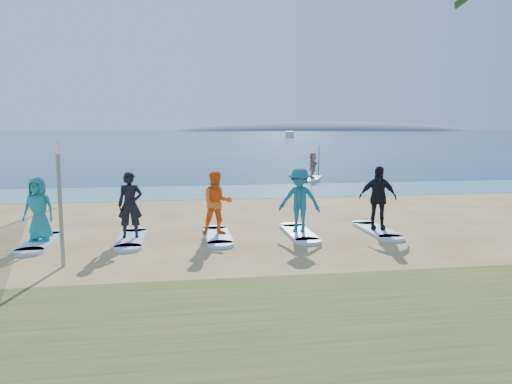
{
  "coord_description": "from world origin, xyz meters",
  "views": [
    {
      "loc": [
        -1.78,
        -12.86,
        3.1
      ],
      "look_at": [
        0.57,
        2.0,
        1.1
      ],
      "focal_mm": 35.0,
      "sensor_mm": 36.0,
      "label": 1
    }
  ],
  "objects": [
    {
      "name": "ground",
      "position": [
        0.0,
        0.0,
        0.0
      ],
      "size": [
        600.0,
        600.0,
        0.0
      ],
      "primitive_type": "plane",
      "color": "tan",
      "rests_on": "ground"
    },
    {
      "name": "shallow_water",
      "position": [
        0.0,
        10.5,
        0.01
      ],
      "size": [
        600.0,
        600.0,
        0.0
      ],
      "primitive_type": "plane",
      "color": "teal",
      "rests_on": "ground"
    },
    {
      "name": "ocean",
      "position": [
        0.0,
        160.0,
        0.01
      ],
      "size": [
        600.0,
        600.0,
        0.0
      ],
      "primitive_type": "plane",
      "color": "navy",
      "rests_on": "ground"
    },
    {
      "name": "island_ridge",
      "position": [
        95.0,
        300.0,
        0.0
      ],
      "size": [
        220.0,
        56.0,
        18.0
      ],
      "primitive_type": "ellipsoid",
      "color": "slate",
      "rests_on": "ground"
    },
    {
      "name": "volleyball_net",
      "position": [
        -5.3,
        2.82,
        1.9
      ],
      "size": [
        2.03,
        8.88,
        2.5
      ],
      "rotation": [
        0.0,
        0.0,
        0.22
      ],
      "color": "gray",
      "rests_on": "ground"
    },
    {
      "name": "paddleboard",
      "position": [
        5.92,
        14.83,
        0.06
      ],
      "size": [
        1.8,
        3.04,
        0.12
      ],
      "primitive_type": "cube",
      "rotation": [
        0.0,
        0.0,
        -0.4
      ],
      "color": "silver",
      "rests_on": "ground"
    },
    {
      "name": "paddleboarder",
      "position": [
        5.92,
        14.83,
        0.85
      ],
      "size": [
        0.94,
        1.42,
        1.46
      ],
      "primitive_type": "imported",
      "rotation": [
        0.0,
        0.0,
        1.16
      ],
      "color": "tan",
      "rests_on": "paddleboard"
    },
    {
      "name": "boat_offshore_b",
      "position": [
        27.49,
        115.61,
        0.0
      ],
      "size": [
        3.49,
        6.79,
        1.65
      ],
      "primitive_type": "cube",
      "rotation": [
        0.0,
        0.0,
        -0.22
      ],
      "color": "silver",
      "rests_on": "ground"
    },
    {
      "name": "surfboard_0",
      "position": [
        -5.41,
        0.81,
        0.04
      ],
      "size": [
        0.7,
        2.2,
        0.09
      ],
      "primitive_type": "cube",
      "color": "#A1D7FA",
      "rests_on": "ground"
    },
    {
      "name": "student_0",
      "position": [
        -5.41,
        0.81,
        0.93
      ],
      "size": [
        0.92,
        0.71,
        1.68
      ],
      "primitive_type": "imported",
      "rotation": [
        0.0,
        0.0,
        -0.23
      ],
      "color": "teal",
      "rests_on": "surfboard_0"
    },
    {
      "name": "surfboard_1",
      "position": [
        -3.06,
        0.81,
        0.04
      ],
      "size": [
        0.7,
        2.2,
        0.09
      ],
      "primitive_type": "cube",
      "color": "#A1D7FA",
      "rests_on": "ground"
    },
    {
      "name": "student_1",
      "position": [
        -3.06,
        0.81,
        0.98
      ],
      "size": [
        0.66,
        0.44,
        1.79
      ],
      "primitive_type": "imported",
      "rotation": [
        0.0,
        0.0,
        0.01
      ],
      "color": "black",
      "rests_on": "surfboard_1"
    },
    {
      "name": "surfboard_2",
      "position": [
        -0.71,
        0.81,
        0.04
      ],
      "size": [
        0.7,
        2.2,
        0.09
      ],
      "primitive_type": "cube",
      "color": "#A1D7FA",
      "rests_on": "ground"
    },
    {
      "name": "student_2",
      "position": [
        -0.71,
        0.81,
        0.98
      ],
      "size": [
        0.92,
        0.75,
        1.77
      ],
      "primitive_type": "imported",
      "rotation": [
        0.0,
        0.0,
        0.1
      ],
      "color": "orange",
      "rests_on": "surfboard_2"
    },
    {
      "name": "surfboard_3",
      "position": [
        1.64,
        0.81,
        0.04
      ],
      "size": [
        0.7,
        2.2,
        0.09
      ],
      "primitive_type": "cube",
      "color": "#A1D7FA",
      "rests_on": "ground"
    },
    {
      "name": "student_3",
      "position": [
        1.64,
        0.81,
        1.01
      ],
      "size": [
        1.36,
        1.1,
        1.83
      ],
      "primitive_type": "imported",
      "rotation": [
        0.0,
        0.0,
        -0.42
      ],
      "color": "#1A6381",
      "rests_on": "surfboard_3"
    },
    {
      "name": "surfboard_4",
      "position": [
        3.99,
        0.81,
        0.04
      ],
      "size": [
        0.7,
        2.2,
        0.09
      ],
      "primitive_type": "cube",
      "color": "#A1D7FA",
      "rests_on": "ground"
    },
    {
      "name": "student_4",
      "position": [
        3.99,
        0.81,
        1.02
      ],
      "size": [
        1.16,
        0.66,
        1.85
      ],
      "primitive_type": "imported",
      "rotation": [
        0.0,
        0.0,
        -0.21
      ],
      "color": "black",
      "rests_on": "surfboard_4"
    }
  ]
}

